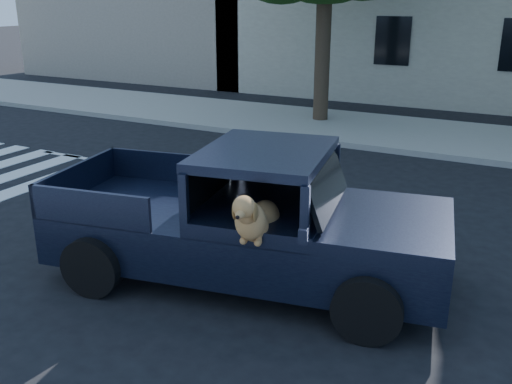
{
  "coord_description": "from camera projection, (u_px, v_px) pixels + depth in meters",
  "views": [
    {
      "loc": [
        2.13,
        -6.22,
        3.66
      ],
      "look_at": [
        -0.87,
        -0.5,
        1.43
      ],
      "focal_mm": 40.0,
      "sensor_mm": 36.0,
      "label": 1
    }
  ],
  "objects": [
    {
      "name": "ground",
      "position": [
        334.0,
        295.0,
        7.33
      ],
      "size": [
        120.0,
        120.0,
        0.0
      ],
      "primitive_type": "plane",
      "color": "black",
      "rests_on": "ground"
    },
    {
      "name": "pickup_truck",
      "position": [
        240.0,
        236.0,
        7.58
      ],
      "size": [
        5.41,
        2.99,
        1.84
      ],
      "rotation": [
        0.0,
        0.0,
        0.18
      ],
      "color": "black",
      "rests_on": "ground"
    },
    {
      "name": "far_sidewalk",
      "position": [
        456.0,
        139.0,
        15.01
      ],
      "size": [
        60.0,
        4.0,
        0.15
      ],
      "primitive_type": "cube",
      "color": "gray",
      "rests_on": "ground"
    }
  ]
}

